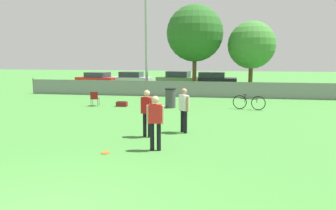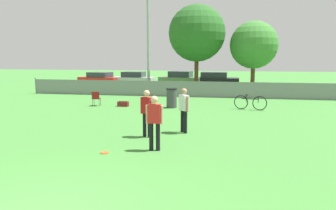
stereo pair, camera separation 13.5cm
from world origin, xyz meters
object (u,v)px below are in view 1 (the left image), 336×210
at_px(trash_bin, 170,98).
at_px(frisbee_disc, 105,153).
at_px(bicycle_sideline, 249,102).
at_px(parked_car_red, 98,79).
at_px(folding_chair_sideline, 95,98).
at_px(parked_car_olive, 178,79).
at_px(tree_near_pole, 195,33).
at_px(parked_car_silver, 131,79).
at_px(tree_far_right, 252,45).
at_px(gear_bag_sideline, 122,104).
at_px(player_defender_red, 147,110).
at_px(player_thrower_red, 155,119).
at_px(light_pole, 146,26).
at_px(player_receiver_white, 184,107).
at_px(parked_car_dark, 212,80).

bearing_deg(trash_bin, frisbee_disc, -92.79).
height_order(bicycle_sideline, parked_car_red, parked_car_red).
height_order(folding_chair_sideline, parked_car_olive, parked_car_olive).
xyz_separation_m(tree_near_pole, parked_car_silver, (-6.49, 4.54, -3.93)).
relative_size(tree_near_pole, tree_far_right, 1.23).
bearing_deg(gear_bag_sideline, folding_chair_sideline, -174.54).
xyz_separation_m(player_defender_red, parked_car_olive, (-1.70, 19.33, -0.26)).
xyz_separation_m(player_thrower_red, trash_bin, (-0.96, 8.34, -0.41)).
xyz_separation_m(light_pole, tree_far_right, (7.81, 1.96, -1.37)).
xyz_separation_m(player_receiver_white, parked_car_silver, (-7.44, 18.39, -0.30)).
distance_m(player_receiver_white, bicycle_sideline, 6.59).
height_order(player_receiver_white, trash_bin, player_receiver_white).
bearing_deg(frisbee_disc, player_thrower_red, 21.86).
relative_size(gear_bag_sideline, parked_car_dark, 0.13).
bearing_deg(tree_near_pole, folding_chair_sideline, -121.17).
bearing_deg(gear_bag_sideline, player_thrower_red, -65.58).
distance_m(frisbee_disc, parked_car_dark, 21.79).
distance_m(tree_near_pole, parked_car_olive, 6.33).
xyz_separation_m(player_receiver_white, folding_chair_sideline, (-5.89, 5.69, -0.48)).
relative_size(player_thrower_red, player_receiver_white, 1.00).
bearing_deg(parked_car_silver, parked_car_red, -173.65).
relative_size(player_thrower_red, player_defender_red, 1.00).
bearing_deg(tree_far_right, gear_bag_sideline, -132.51).
bearing_deg(bicycle_sideline, gear_bag_sideline, -165.27).
distance_m(tree_far_right, parked_car_red, 15.01).
distance_m(tree_near_pole, frisbee_disc, 17.52).
bearing_deg(gear_bag_sideline, parked_car_silver, 103.97).
bearing_deg(parked_car_silver, parked_car_dark, 4.92).
relative_size(player_defender_red, parked_car_red, 0.39).
distance_m(tree_near_pole, player_thrower_red, 16.73).
bearing_deg(parked_car_red, player_receiver_white, -48.95).
xyz_separation_m(player_thrower_red, parked_car_red, (-10.24, 20.67, -0.31)).
xyz_separation_m(tree_near_pole, tree_far_right, (4.33, 0.39, -0.90)).
bearing_deg(trash_bin, player_defender_red, -87.34).
bearing_deg(frisbee_disc, player_receiver_white, 57.37).
bearing_deg(folding_chair_sideline, player_receiver_white, 126.39).
bearing_deg(player_receiver_white, trash_bin, 152.42).
bearing_deg(player_receiver_white, parked_car_olive, 146.92).
height_order(light_pole, bicycle_sideline, light_pole).
xyz_separation_m(player_thrower_red, gear_bag_sideline, (-3.77, 8.31, -0.83)).
relative_size(bicycle_sideline, parked_car_olive, 0.41).
bearing_deg(parked_car_silver, gear_bag_sideline, -73.02).
height_order(folding_chair_sideline, parked_car_dark, parked_car_dark).
bearing_deg(parked_car_olive, tree_far_right, -24.81).
height_order(folding_chair_sideline, parked_car_red, parked_car_red).
bearing_deg(light_pole, tree_near_pole, 24.42).
relative_size(frisbee_disc, parked_car_silver, 0.07).
bearing_deg(frisbee_disc, gear_bag_sideline, 105.02).
distance_m(player_thrower_red, folding_chair_sideline, 9.77).
relative_size(frisbee_disc, parked_car_dark, 0.06).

